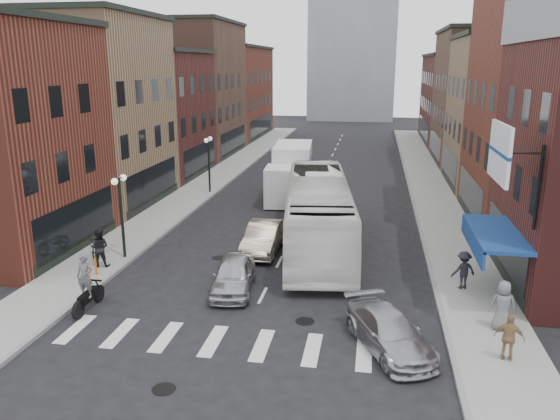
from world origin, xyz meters
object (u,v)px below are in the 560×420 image
object	(u,v)px
bike_rack	(93,269)
motorcycle_rider	(86,285)
ped_right_c	(503,306)
ped_right_a	(463,270)
sedan_left_near	(233,275)
ped_left_solo	(99,248)
parked_bicycle	(98,245)
billboard_sign	(502,154)
transit_bus	(318,213)
streetlamp_near	(121,201)
ped_right_b	(509,337)
box_truck	(291,172)
streetlamp_far	(209,154)
curb_car	(389,332)
sedan_left_far	(264,237)

from	to	relation	value
bike_rack	motorcycle_rider	distance (m)	3.13
ped_right_c	ped_right_a	bearing A→B (deg)	-78.39
sedan_left_near	ped_left_solo	bearing A→B (deg)	161.42
motorcycle_rider	parked_bicycle	distance (m)	6.11
billboard_sign	transit_bus	xyz separation A→B (m)	(-7.02, 6.94, -4.30)
billboard_sign	ped_left_solo	size ratio (longest dim) A/B	2.07
streetlamp_near	ped_right_b	size ratio (longest dim) A/B	2.65
billboard_sign	transit_bus	world-z (taller)	billboard_sign
streetlamp_near	parked_bicycle	size ratio (longest dim) A/B	2.13
streetlamp_near	ped_right_a	distance (m)	15.64
sedan_left_near	ped_left_solo	xyz separation A→B (m)	(-6.64, 1.35, 0.35)
billboard_sign	box_truck	bearing A→B (deg)	119.76
streetlamp_near	transit_bus	distance (m)	9.66
ped_right_b	box_truck	bearing A→B (deg)	-49.69
streetlamp_far	bike_rack	distance (m)	16.87
billboard_sign	bike_rack	bearing A→B (deg)	177.17
parked_bicycle	transit_bus	bearing A→B (deg)	2.78
transit_bus	ped_left_solo	bearing A→B (deg)	-160.59
transit_bus	curb_car	xyz separation A→B (m)	(3.42, -9.94, -1.21)
streetlamp_far	box_truck	size ratio (longest dim) A/B	0.49
streetlamp_far	ped_right_c	xyz separation A→B (m)	(16.26, -18.71, -1.87)
billboard_sign	ped_right_b	world-z (taller)	billboard_sign
billboard_sign	bike_rack	distance (m)	17.14
streetlamp_near	transit_bus	bearing A→B (deg)	20.96
transit_bus	streetlamp_far	bearing A→B (deg)	123.01
parked_bicycle	ped_right_b	world-z (taller)	ped_right_b
ped_left_solo	ped_right_c	world-z (taller)	ped_right_c
bike_rack	curb_car	size ratio (longest dim) A/B	0.19
transit_bus	parked_bicycle	bearing A→B (deg)	-169.26
sedan_left_near	ped_right_a	world-z (taller)	ped_right_a
ped_right_a	streetlamp_far	bearing A→B (deg)	-66.59
ped_left_solo	parked_bicycle	bearing A→B (deg)	-65.89
box_truck	sedan_left_far	size ratio (longest dim) A/B	1.89
parked_bicycle	ped_right_c	world-z (taller)	ped_right_c
streetlamp_far	ped_right_a	world-z (taller)	streetlamp_far
ped_right_a	bike_rack	bearing A→B (deg)	-16.60
ped_left_solo	ped_right_a	distance (m)	16.01
bike_rack	transit_bus	world-z (taller)	transit_bus
bike_rack	sedan_left_far	world-z (taller)	sedan_left_far
sedan_left_near	curb_car	distance (m)	7.35
streetlamp_near	transit_bus	world-z (taller)	streetlamp_near
streetlamp_near	sedan_left_near	world-z (taller)	streetlamp_near
streetlamp_near	ped_left_solo	xyz separation A→B (m)	(-0.54, -1.35, -1.87)
billboard_sign	box_truck	distance (m)	20.75
motorcycle_rider	sedan_left_near	xyz separation A→B (m)	(5.00, 2.81, -0.37)
box_truck	transit_bus	xyz separation A→B (m)	(3.05, -10.68, 0.05)
billboard_sign	curb_car	distance (m)	7.23
box_truck	transit_bus	world-z (taller)	transit_bus
transit_bus	ped_right_a	xyz separation A→B (m)	(6.51, -4.61, -0.88)
parked_bicycle	ped_left_solo	bearing A→B (deg)	-73.63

